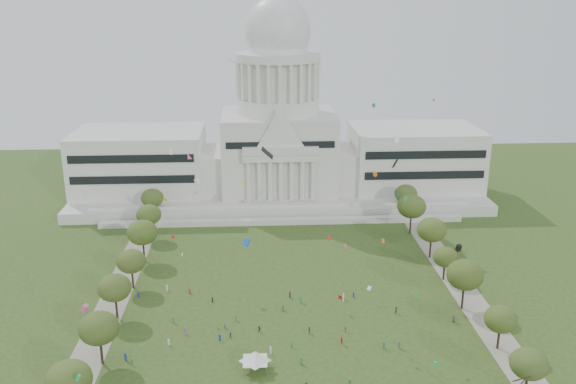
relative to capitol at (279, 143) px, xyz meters
The scene contains 30 objects.
ground 115.76m from the capitol, 90.00° to the right, with size 400.00×400.00×0.00m, color #33471C.
capitol is the anchor object (origin of this frame).
path_left 98.93m from the capitol, 119.87° to the right, with size 8.00×160.00×0.04m, color gray.
path_right 98.93m from the capitol, 60.13° to the right, with size 8.00×160.00×0.04m, color gray.
row_tree_l_0 143.26m from the capitol, 108.50° to the right, with size 8.85×8.85×12.59m.
row_tree_r_0 141.31m from the capitol, 71.35° to the right, with size 7.67×7.67×10.91m.
row_tree_l_1 125.32m from the capitol, 110.71° to the right, with size 8.86×8.86×12.59m.
row_tree_r_1 125.12m from the capitol, 68.16° to the right, with size 7.58×7.58×10.78m.
row_tree_l_2 107.19m from the capitol, 115.07° to the right, with size 8.42×8.42×11.97m.
row_tree_r_2 106.56m from the capitol, 65.33° to the right, with size 9.55×9.55×13.58m.
row_tree_l_3 92.14m from the capitol, 118.96° to the right, with size 8.12×8.12×11.55m.
row_tree_r_3 91.98m from the capitol, 60.70° to the right, with size 7.01×7.01×9.98m.
row_tree_l_4 76.50m from the capitol, 125.78° to the right, with size 9.29×9.29×13.21m.
row_tree_r_4 78.81m from the capitol, 54.84° to the right, with size 9.19×9.19×13.06m.
row_tree_l_5 63.64m from the capitol, 136.72° to the right, with size 8.33×8.33×11.85m.
row_tree_r_5 62.67m from the capitol, 44.94° to the right, with size 9.82×9.82×13.96m.
row_tree_l_6 54.69m from the capitol, 152.45° to the right, with size 8.19×8.19×11.64m.
row_tree_r_6 54.32m from the capitol, 28.99° to the right, with size 8.42×8.42×11.97m.
event_tent 122.60m from the capitol, 94.77° to the right, with size 7.40×7.40×4.12m.
person_0 112.38m from the capitol, 68.86° to the right, with size 0.87×0.56×1.77m, color #4C4C51.
person_2 103.59m from the capitol, 74.90° to the right, with size 0.95×0.59×1.95m, color #33723F.
person_3 113.94m from the capitol, 84.76° to the right, with size 1.25×0.64×1.93m, color #B21E1E.
person_4 108.63m from the capitol, 88.35° to the right, with size 1.13×0.62×1.93m, color #994C8C.
person_5 107.45m from the capitol, 94.92° to the right, with size 1.42×0.56×1.53m, color #4C4C51.
person_6 130.14m from the capitol, 85.69° to the right, with size 0.95×0.62×1.94m, color #33723F.
person_8 110.51m from the capitol, 98.48° to the right, with size 0.70×0.43×1.43m, color navy.
person_9 118.38m from the capitol, 78.41° to the right, with size 1.19×0.62×1.85m, color #4C4C51.
person_10 108.88m from the capitol, 83.59° to the right, with size 0.97×0.53×1.66m, color olive.
distant_crowd 103.42m from the capitol, 97.57° to the right, with size 61.97×37.69×1.87m.
kite_swarm 103.43m from the capitol, 89.59° to the right, with size 83.22×94.17×60.69m.
Camera 1 is at (-9.23, -122.41, 78.22)m, focal length 38.00 mm.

